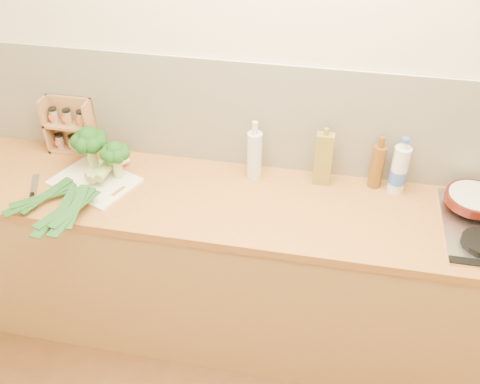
# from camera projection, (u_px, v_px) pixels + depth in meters

# --- Properties ---
(room_shell) EXTENTS (3.50, 3.50, 3.50)m
(room_shell) POSITION_uv_depth(u_px,v_px,m) (286.00, 120.00, 2.48)
(room_shell) COLOR beige
(room_shell) RESTS_ON ground
(counter) EXTENTS (3.20, 0.62, 0.90)m
(counter) POSITION_uv_depth(u_px,v_px,m) (271.00, 273.00, 2.69)
(counter) COLOR #A47944
(counter) RESTS_ON ground
(chopping_board) EXTENTS (0.45, 0.40, 0.01)m
(chopping_board) POSITION_uv_depth(u_px,v_px,m) (95.00, 181.00, 2.54)
(chopping_board) COLOR white
(chopping_board) RESTS_ON counter
(broccoli_left) EXTENTS (0.17, 0.18, 0.22)m
(broccoli_left) POSITION_uv_depth(u_px,v_px,m) (89.00, 141.00, 2.54)
(broccoli_left) COLOR #B0C170
(broccoli_left) RESTS_ON chopping_board
(broccoli_right) EXTENTS (0.14, 0.14, 0.19)m
(broccoli_right) POSITION_uv_depth(u_px,v_px,m) (115.00, 153.00, 2.48)
(broccoli_right) COLOR #B0C170
(broccoli_right) RESTS_ON chopping_board
(leek_front) EXTENTS (0.40, 0.54, 0.04)m
(leek_front) POSITION_uv_depth(u_px,v_px,m) (83.00, 179.00, 2.51)
(leek_front) COLOR white
(leek_front) RESTS_ON chopping_board
(leek_mid) EXTENTS (0.17, 0.69, 0.04)m
(leek_mid) POSITION_uv_depth(u_px,v_px,m) (92.00, 180.00, 2.47)
(leek_mid) COLOR white
(leek_mid) RESTS_ON chopping_board
(leek_back) EXTENTS (0.12, 0.66, 0.04)m
(leek_back) POSITION_uv_depth(u_px,v_px,m) (98.00, 180.00, 2.44)
(leek_back) COLOR white
(leek_back) RESTS_ON chopping_board
(chefs_knife) EXTENTS (0.13, 0.27, 0.02)m
(chefs_knife) POSITION_uv_depth(u_px,v_px,m) (32.00, 197.00, 2.44)
(chefs_knife) COLOR silver
(chefs_knife) RESTS_ON counter
(skillet) EXTENTS (0.36, 0.25, 0.04)m
(skillet) POSITION_uv_depth(u_px,v_px,m) (475.00, 199.00, 2.34)
(skillet) COLOR #4C130C
(skillet) RESTS_ON gas_hob
(spice_rack) EXTENTS (0.24, 0.10, 0.29)m
(spice_rack) POSITION_uv_depth(u_px,v_px,m) (71.00, 128.00, 2.69)
(spice_rack) COLOR #A67747
(spice_rack) RESTS_ON counter
(oil_tin) EXTENTS (0.08, 0.05, 0.30)m
(oil_tin) POSITION_uv_depth(u_px,v_px,m) (323.00, 159.00, 2.46)
(oil_tin) COLOR olive
(oil_tin) RESTS_ON counter
(glass_bottle) EXTENTS (0.07, 0.07, 0.30)m
(glass_bottle) POSITION_uv_depth(u_px,v_px,m) (255.00, 154.00, 2.51)
(glass_bottle) COLOR silver
(glass_bottle) RESTS_ON counter
(amber_bottle) EXTENTS (0.06, 0.06, 0.26)m
(amber_bottle) POSITION_uv_depth(u_px,v_px,m) (377.00, 166.00, 2.46)
(amber_bottle) COLOR brown
(amber_bottle) RESTS_ON counter
(water_bottle) EXTENTS (0.08, 0.08, 0.26)m
(water_bottle) POSITION_uv_depth(u_px,v_px,m) (399.00, 171.00, 2.43)
(water_bottle) COLOR silver
(water_bottle) RESTS_ON counter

